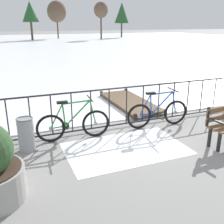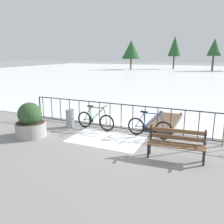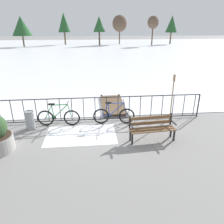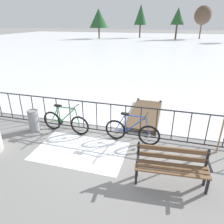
% 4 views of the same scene
% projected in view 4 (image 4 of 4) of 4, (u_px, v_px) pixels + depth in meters
% --- Properties ---
extents(ground_plane, '(160.00, 160.00, 0.00)m').
position_uv_depth(ground_plane, '(111.00, 134.00, 6.91)').
color(ground_plane, gray).
extents(frozen_pond, '(80.00, 56.00, 0.03)m').
position_uv_depth(frozen_pond, '(162.00, 44.00, 31.88)').
color(frozen_pond, white).
rests_on(frozen_pond, ground).
extents(snow_patch, '(2.59, 1.61, 0.01)m').
position_uv_depth(snow_patch, '(80.00, 151.00, 6.00)').
color(snow_patch, white).
rests_on(snow_patch, ground).
extents(railing_fence, '(9.06, 0.06, 1.07)m').
position_uv_depth(railing_fence, '(111.00, 118.00, 6.69)').
color(railing_fence, '#232328').
rests_on(railing_fence, ground).
extents(bicycle_near_railing, '(1.71, 0.52, 0.97)m').
position_uv_depth(bicycle_near_railing, '(132.00, 131.00, 6.30)').
color(bicycle_near_railing, black).
rests_on(bicycle_near_railing, ground).
extents(bicycle_second, '(1.71, 0.52, 0.97)m').
position_uv_depth(bicycle_second, '(65.00, 122.00, 6.88)').
color(bicycle_second, black).
rests_on(bicycle_second, ground).
extents(park_bench, '(1.63, 0.61, 0.89)m').
position_uv_depth(park_bench, '(172.00, 163.00, 4.67)').
color(park_bench, brown).
rests_on(park_bench, ground).
extents(trash_bin, '(0.35, 0.35, 0.73)m').
position_uv_depth(trash_bin, '(34.00, 120.00, 6.98)').
color(trash_bin, gray).
rests_on(trash_bin, ground).
extents(wooden_dock, '(1.10, 2.84, 0.20)m').
position_uv_depth(wooden_dock, '(145.00, 113.00, 8.11)').
color(wooden_dock, brown).
rests_on(wooden_dock, ground).
extents(tree_far_west, '(3.08, 3.08, 5.90)m').
position_uv_depth(tree_far_west, '(203.00, 15.00, 39.05)').
color(tree_far_west, brown).
rests_on(tree_far_west, ground).
extents(tree_west_mid, '(2.53, 2.53, 6.29)m').
position_uv_depth(tree_west_mid, '(141.00, 15.00, 41.67)').
color(tree_west_mid, brown).
rests_on(tree_west_mid, ground).
extents(tree_east_mid, '(3.56, 3.56, 5.41)m').
position_uv_depth(tree_east_mid, '(99.00, 18.00, 39.58)').
color(tree_east_mid, brown).
rests_on(tree_east_mid, ground).
extents(tree_far_east, '(2.41, 2.41, 5.53)m').
position_uv_depth(tree_far_east, '(178.00, 16.00, 37.78)').
color(tree_far_east, brown).
rests_on(tree_far_east, ground).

